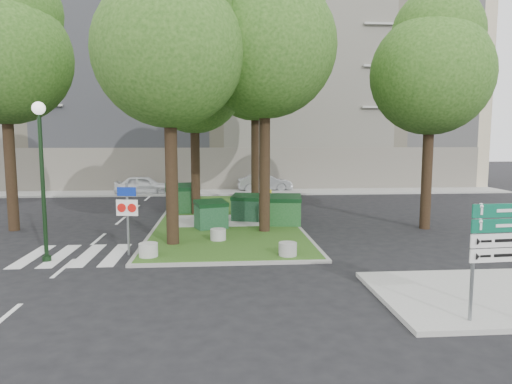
{
  "coord_description": "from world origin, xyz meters",
  "views": [
    {
      "loc": [
        0.19,
        -13.73,
        3.87
      ],
      "look_at": [
        1.46,
        2.11,
        2.0
      ],
      "focal_mm": 32.0,
      "sensor_mm": 36.0,
      "label": 1
    }
  ],
  "objects": [
    {
      "name": "traffic_sign_pole",
      "position": [
        -2.85,
        1.42,
        1.56
      ],
      "size": [
        0.72,
        0.17,
        2.43
      ],
      "rotation": [
        0.0,
        0.0,
        -0.18
      ],
      "color": "slate",
      "rests_on": "ground"
    },
    {
      "name": "car_silver",
      "position": [
        3.5,
        19.5,
        0.65
      ],
      "size": [
        4.0,
        1.48,
        1.31
      ],
      "primitive_type": "imported",
      "rotation": [
        0.0,
        0.0,
        1.6
      ],
      "color": "#A3A6AB",
      "rests_on": "ground"
    },
    {
      "name": "dumpster_c",
      "position": [
        1.42,
        6.96,
        0.71
      ],
      "size": [
        1.53,
        1.27,
        1.23
      ],
      "rotation": [
        0.0,
        0.0,
        -0.29
      ],
      "color": "black",
      "rests_on": "median_island"
    },
    {
      "name": "ground",
      "position": [
        0.0,
        0.0,
        0.0
      ],
      "size": [
        120.0,
        120.0,
        0.0
      ],
      "primitive_type": "plane",
      "color": "black",
      "rests_on": "ground"
    },
    {
      "name": "tree_median_far",
      "position": [
        2.29,
        12.06,
        8.32
      ],
      "size": [
        5.8,
        5.8,
        11.93
      ],
      "color": "black",
      "rests_on": "ground"
    },
    {
      "name": "directional_sign",
      "position": [
        5.85,
        -5.0,
        1.74
      ],
      "size": [
        1.22,
        0.15,
        2.44
      ],
      "rotation": [
        0.0,
        0.0,
        0.07
      ],
      "color": "slate",
      "rests_on": "sidewalk_corner"
    },
    {
      "name": "bollard_left",
      "position": [
        -2.1,
        0.73,
        0.34
      ],
      "size": [
        0.6,
        0.6,
        0.43
      ],
      "primitive_type": "cylinder",
      "color": "#A9A9A3",
      "rests_on": "median_island"
    },
    {
      "name": "apartment_building",
      "position": [
        0.0,
        26.0,
        8.0
      ],
      "size": [
        41.0,
        12.0,
        16.0
      ],
      "primitive_type": "cube",
      "color": "beige",
      "rests_on": "ground"
    },
    {
      "name": "bollard_right",
      "position": [
        2.36,
        0.5,
        0.33
      ],
      "size": [
        0.59,
        0.59,
        0.42
      ],
      "primitive_type": "cylinder",
      "color": "gray",
      "rests_on": "median_island"
    },
    {
      "name": "car_white",
      "position": [
        -5.0,
        17.99,
        0.67
      ],
      "size": [
        3.97,
        1.66,
        1.34
      ],
      "primitive_type": "imported",
      "rotation": [
        0.0,
        0.0,
        1.59
      ],
      "color": "white",
      "rests_on": "ground"
    },
    {
      "name": "dumpster_b",
      "position": [
        -0.18,
        5.24,
        0.69
      ],
      "size": [
        1.52,
        1.29,
        1.2
      ],
      "rotation": [
        0.0,
        0.0,
        0.35
      ],
      "color": "#124020",
      "rests_on": "median_island"
    },
    {
      "name": "tree_street_right",
      "position": [
        9.09,
        5.06,
        6.98
      ],
      "size": [
        5.0,
        5.0,
        10.06
      ],
      "color": "black",
      "rests_on": "ground"
    },
    {
      "name": "tree_median_mid",
      "position": [
        -0.91,
        9.06,
        6.98
      ],
      "size": [
        4.8,
        4.8,
        9.99
      ],
      "color": "black",
      "rests_on": "ground"
    },
    {
      "name": "dumpster_d",
      "position": [
        3.0,
        5.76,
        0.76
      ],
      "size": [
        1.55,
        1.17,
        1.33
      ],
      "rotation": [
        0.0,
        0.0,
        -0.12
      ],
      "color": "#154719",
      "rests_on": "median_island"
    },
    {
      "name": "building_sidewalk",
      "position": [
        0.0,
        18.5,
        0.06
      ],
      "size": [
        42.0,
        3.0,
        0.12
      ],
      "primitive_type": "cube",
      "color": "#999993",
      "rests_on": "ground"
    },
    {
      "name": "tree_median_near_right",
      "position": [
        2.09,
        4.56,
        7.99
      ],
      "size": [
        5.6,
        5.6,
        11.46
      ],
      "color": "black",
      "rests_on": "ground"
    },
    {
      "name": "median_kerb",
      "position": [
        0.5,
        8.0,
        0.05
      ],
      "size": [
        6.3,
        16.3,
        0.1
      ],
      "primitive_type": "cube",
      "color": "gray",
      "rests_on": "ground"
    },
    {
      "name": "litter_bin",
      "position": [
        3.06,
        13.0,
        0.48
      ],
      "size": [
        0.41,
        0.41,
        0.72
      ],
      "primitive_type": "cylinder",
      "color": "yellow",
      "rests_on": "median_island"
    },
    {
      "name": "tree_median_near_left",
      "position": [
        -1.41,
        2.56,
        7.32
      ],
      "size": [
        5.2,
        5.2,
        10.53
      ],
      "color": "black",
      "rests_on": "ground"
    },
    {
      "name": "zebra_crossing",
      "position": [
        -3.75,
        1.5,
        0.01
      ],
      "size": [
        5.0,
        3.0,
        0.01
      ],
      "primitive_type": "cube",
      "color": "silver",
      "rests_on": "ground"
    },
    {
      "name": "street_lamp",
      "position": [
        -5.3,
        0.85,
        3.13
      ],
      "size": [
        0.4,
        0.4,
        4.99
      ],
      "color": "black",
      "rests_on": "ground"
    },
    {
      "name": "median_island",
      "position": [
        0.5,
        8.0,
        0.06
      ],
      "size": [
        6.0,
        16.0,
        0.12
      ],
      "primitive_type": "cube",
      "color": "#264A15",
      "rests_on": "ground"
    },
    {
      "name": "tree_street_left",
      "position": [
        -8.41,
        6.06,
        7.65
      ],
      "size": [
        5.4,
        5.4,
        11.0
      ],
      "color": "black",
      "rests_on": "ground"
    },
    {
      "name": "bollard_mid",
      "position": [
        0.11,
        2.96,
        0.33
      ],
      "size": [
        0.58,
        0.58,
        0.41
      ],
      "primitive_type": "cylinder",
      "color": "#9D9D98",
      "rests_on": "median_island"
    },
    {
      "name": "dumpster_a",
      "position": [
        -1.78,
        9.53,
        0.83
      ],
      "size": [
        1.71,
        1.3,
        1.47
      ],
      "rotation": [
        0.0,
        0.0,
        0.13
      ],
      "color": "#0F3813",
      "rests_on": "median_island"
    },
    {
      "name": "sidewalk_corner",
      "position": [
        6.5,
        -3.5,
        0.06
      ],
      "size": [
        5.0,
        4.0,
        0.12
      ],
      "primitive_type": "cube",
      "color": "#999993",
      "rests_on": "ground"
    }
  ]
}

